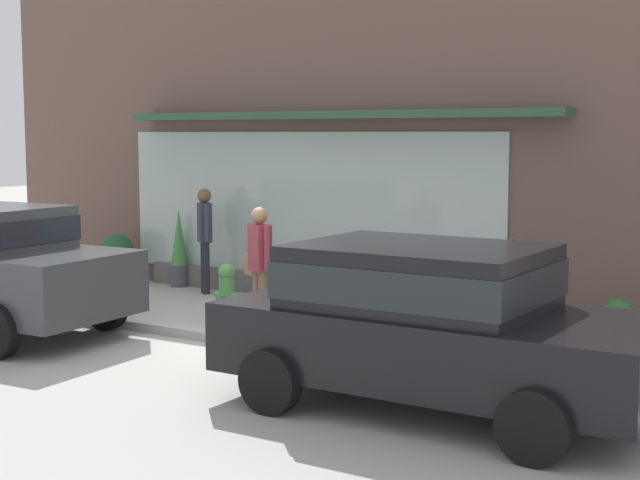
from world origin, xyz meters
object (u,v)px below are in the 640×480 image
(parked_car_black, at_px, (431,317))
(potted_plant_window_left, at_px, (179,249))
(fire_hydrant, at_px, (227,293))
(potted_plant_doorstep, at_px, (510,282))
(potted_plant_window_right, at_px, (618,319))
(potted_plant_near_hydrant, at_px, (268,278))
(pedestrian_passerby, at_px, (205,232))
(potted_plant_corner_tall, at_px, (117,257))
(pedestrian_with_handbag, at_px, (259,259))
(potted_plant_window_center, at_px, (373,281))

(parked_car_black, relative_size, potted_plant_window_left, 3.10)
(fire_hydrant, relative_size, potted_plant_doorstep, 0.62)
(potted_plant_window_right, relative_size, potted_plant_near_hydrant, 0.82)
(pedestrian_passerby, height_order, potted_plant_corner_tall, pedestrian_passerby)
(parked_car_black, bearing_deg, potted_plant_near_hydrant, 139.69)
(pedestrian_passerby, height_order, potted_plant_doorstep, pedestrian_passerby)
(pedestrian_passerby, xyz_separation_m, parked_car_black, (5.95, -3.93, -0.12))
(fire_hydrant, distance_m, potted_plant_near_hydrant, 1.98)
(potted_plant_doorstep, bearing_deg, parked_car_black, -79.77)
(pedestrian_with_handbag, relative_size, potted_plant_window_center, 1.87)
(potted_plant_doorstep, bearing_deg, potted_plant_window_right, 1.19)
(potted_plant_doorstep, distance_m, potted_plant_window_left, 6.09)
(parked_car_black, relative_size, potted_plant_window_center, 4.65)
(parked_car_black, bearing_deg, potted_plant_window_left, 148.04)
(potted_plant_window_center, xyz_separation_m, potted_plant_doorstep, (2.25, -0.30, 0.21))
(potted_plant_window_left, bearing_deg, fire_hydrant, -37.80)
(potted_plant_window_right, height_order, potted_plant_corner_tall, potted_plant_corner_tall)
(pedestrian_with_handbag, height_order, potted_plant_corner_tall, pedestrian_with_handbag)
(potted_plant_window_center, distance_m, potted_plant_window_left, 3.83)
(fire_hydrant, distance_m, potted_plant_corner_tall, 4.12)
(parked_car_black, bearing_deg, potted_plant_window_center, 125.30)
(potted_plant_window_center, height_order, potted_plant_corner_tall, potted_plant_window_center)
(potted_plant_doorstep, height_order, potted_plant_near_hydrant, potted_plant_doorstep)
(pedestrian_passerby, bearing_deg, fire_hydrant, -3.07)
(potted_plant_window_center, bearing_deg, fire_hydrant, -122.00)
(potted_plant_near_hydrant, bearing_deg, pedestrian_with_handbag, -57.05)
(fire_hydrant, distance_m, pedestrian_with_handbag, 0.96)
(potted_plant_corner_tall, height_order, potted_plant_window_left, potted_plant_window_left)
(potted_plant_near_hydrant, bearing_deg, potted_plant_window_left, 175.69)
(fire_hydrant, xyz_separation_m, potted_plant_window_right, (4.90, 1.69, -0.13))
(potted_plant_window_left, bearing_deg, pedestrian_with_handbag, -34.21)
(potted_plant_doorstep, xyz_separation_m, potted_plant_window_right, (1.43, 0.03, -0.36))
(pedestrian_passerby, distance_m, potted_plant_corner_tall, 2.06)
(pedestrian_with_handbag, relative_size, potted_plant_window_left, 1.24)
(pedestrian_passerby, xyz_separation_m, potted_plant_window_left, (-0.83, 0.33, -0.37))
(potted_plant_window_center, xyz_separation_m, potted_plant_window_right, (3.68, -0.27, -0.15))
(pedestrian_with_handbag, relative_size, parked_car_black, 0.40)
(potted_plant_window_right, bearing_deg, potted_plant_corner_tall, 179.86)
(parked_car_black, xyz_separation_m, potted_plant_window_center, (-2.95, 4.20, -0.46))
(pedestrian_with_handbag, distance_m, potted_plant_corner_tall, 4.93)
(potted_plant_near_hydrant, bearing_deg, potted_plant_window_center, 2.73)
(potted_plant_window_center, bearing_deg, potted_plant_doorstep, -7.66)
(fire_hydrant, relative_size, pedestrian_with_handbag, 0.50)
(pedestrian_with_handbag, xyz_separation_m, potted_plant_near_hydrant, (-1.38, 2.13, -0.65))
(potted_plant_corner_tall, bearing_deg, potted_plant_doorstep, -0.40)
(potted_plant_corner_tall, xyz_separation_m, potted_plant_near_hydrant, (3.11, 0.16, -0.14))
(pedestrian_with_handbag, distance_m, parked_car_black, 3.97)
(fire_hydrant, distance_m, pedestrian_passerby, 2.52)
(potted_plant_doorstep, xyz_separation_m, potted_plant_near_hydrant, (-4.11, 0.21, -0.32))
(potted_plant_corner_tall, relative_size, potted_plant_window_left, 0.65)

